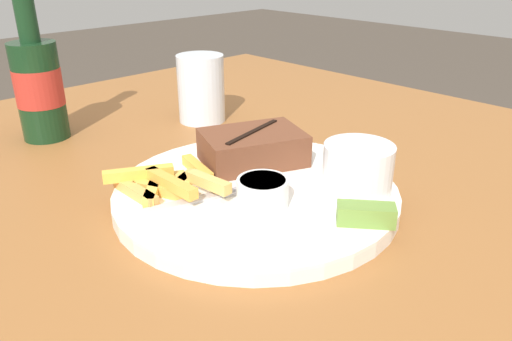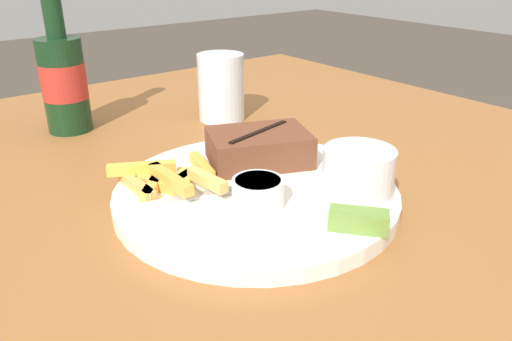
{
  "view_description": "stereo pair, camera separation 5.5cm",
  "coord_description": "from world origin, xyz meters",
  "views": [
    {
      "loc": [
        -0.35,
        -0.36,
        1.0
      ],
      "look_at": [
        0.0,
        0.0,
        0.77
      ],
      "focal_mm": 35.0,
      "sensor_mm": 36.0,
      "label": 1
    },
    {
      "loc": [
        -0.31,
        -0.4,
        1.0
      ],
      "look_at": [
        0.0,
        0.0,
        0.77
      ],
      "focal_mm": 35.0,
      "sensor_mm": 36.0,
      "label": 2
    }
  ],
  "objects": [
    {
      "name": "fries_pile",
      "position": [
        -0.08,
        0.06,
        0.76
      ],
      "size": [
        0.12,
        0.12,
        0.02
      ],
      "color": "#F0B450",
      "rests_on": "dinner_plate"
    },
    {
      "name": "coleslaw_cup",
      "position": [
        0.07,
        -0.08,
        0.79
      ],
      "size": [
        0.08,
        0.08,
        0.05
      ],
      "color": "white",
      "rests_on": "dinner_plate"
    },
    {
      "name": "dinner_plate",
      "position": [
        0.0,
        0.0,
        0.75
      ],
      "size": [
        0.32,
        0.32,
        0.02
      ],
      "color": "white",
      "rests_on": "dining_table"
    },
    {
      "name": "drinking_glass",
      "position": [
        0.14,
        0.27,
        0.79
      ],
      "size": [
        0.08,
        0.08,
        0.11
      ],
      "color": "silver",
      "rests_on": "dining_table"
    },
    {
      "name": "beer_bottle",
      "position": [
        -0.08,
        0.37,
        0.82
      ],
      "size": [
        0.07,
        0.07,
        0.23
      ],
      "color": "#143319",
      "rests_on": "dining_table"
    },
    {
      "name": "dipping_sauce_cup",
      "position": [
        -0.03,
        -0.04,
        0.77
      ],
      "size": [
        0.05,
        0.05,
        0.03
      ],
      "color": "silver",
      "rests_on": "dinner_plate"
    },
    {
      "name": "fork_utensil",
      "position": [
        -0.08,
        0.02,
        0.76
      ],
      "size": [
        0.13,
        0.05,
        0.0
      ],
      "rotation": [
        0.0,
        0.0,
        6.02
      ],
      "color": "#B7B7BC",
      "rests_on": "dinner_plate"
    },
    {
      "name": "dining_table",
      "position": [
        0.0,
        0.0,
        0.66
      ],
      "size": [
        1.14,
        1.25,
        0.74
      ],
      "color": "#935B2D",
      "rests_on": "ground_plane"
    },
    {
      "name": "steak_portion",
      "position": [
        0.05,
        0.05,
        0.77
      ],
      "size": [
        0.14,
        0.12,
        0.04
      ],
      "color": "brown",
      "rests_on": "dinner_plate"
    },
    {
      "name": "pickle_spear",
      "position": [
        0.02,
        -0.13,
        0.76
      ],
      "size": [
        0.05,
        0.06,
        0.02
      ],
      "color": "olive",
      "rests_on": "dinner_plate"
    }
  ]
}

